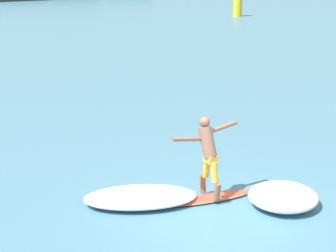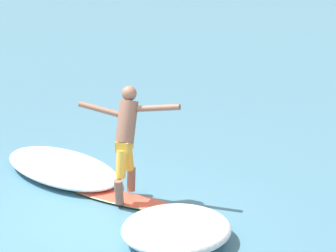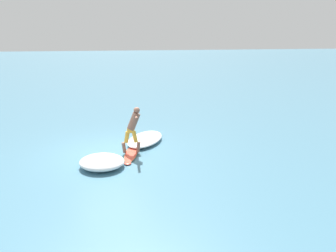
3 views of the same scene
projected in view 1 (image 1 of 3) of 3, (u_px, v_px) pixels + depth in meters
name	position (u px, v px, depth m)	size (l,w,h in m)	color
ground_plane	(220.00, 216.00, 11.13)	(200.00, 200.00, 0.00)	teal
surfboard	(211.00, 198.00, 11.91)	(2.19, 0.95, 0.21)	#E0503B
surfer	(208.00, 150.00, 11.68)	(1.62, 0.73, 1.70)	brown
channel_marker_buoy	(238.00, 5.00, 50.64)	(0.83, 0.83, 2.28)	yellow
wave_foam_at_tail	(283.00, 196.00, 11.60)	(2.10, 2.08, 0.37)	white
wave_foam_at_nose	(140.00, 197.00, 11.69)	(2.66, 2.24, 0.28)	white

